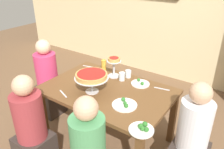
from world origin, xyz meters
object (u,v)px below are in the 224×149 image
diner_head_west (48,84)px  salad_plate_spare (142,129)px  cutlery_fork_near (63,94)px  water_glass_clear_far (122,76)px  cutlery_knife_near (89,67)px  beer_glass_amber_tall (104,66)px  salad_plate_near_diner (140,83)px  diner_head_east (191,142)px  diner_near_left (32,133)px  dining_table (107,96)px  salad_plate_far_diner (125,104)px  deep_dish_pizza_stand (91,76)px  personal_pizza_stand (114,63)px  water_glass_clear_near (128,74)px  cutlery_fork_far (162,89)px

diner_head_west → salad_plate_spare: diner_head_west is taller
salad_plate_spare → cutlery_fork_near: bearing=177.5°
cutlery_fork_near → water_glass_clear_far: bearing=83.2°
water_glass_clear_far → cutlery_knife_near: water_glass_clear_far is taller
beer_glass_amber_tall → cutlery_knife_near: size_ratio=0.87×
cutlery_fork_near → cutlery_knife_near: bearing=130.6°
salad_plate_spare → salad_plate_near_diner: bearing=119.3°
diner_head_east → diner_head_west: 2.06m
diner_near_left → dining_table: bearing=-23.6°
cutlery_fork_near → salad_plate_far_diner: bearing=38.1°
diner_head_west → deep_dish_pizza_stand: diner_head_west is taller
diner_head_west → salad_plate_near_diner: size_ratio=5.17×
diner_head_east → personal_pizza_stand: bearing=-16.9°
deep_dish_pizza_stand → salad_plate_spare: 0.84m
water_glass_clear_near → cutlery_fork_far: (0.48, -0.04, -0.04)m
personal_pizza_stand → diner_head_east: bearing=-16.9°
salad_plate_far_diner → water_glass_clear_far: (-0.32, 0.46, 0.04)m
cutlery_fork_near → salad_plate_spare: bearing=19.6°
diner_head_west → water_glass_clear_near: bearing=20.9°
diner_near_left → salad_plate_far_diner: diner_near_left is taller
deep_dish_pizza_stand → salad_plate_spare: bearing=-18.9°
deep_dish_pizza_stand → diner_head_east: bearing=5.9°
salad_plate_near_diner → cutlery_knife_near: salad_plate_near_diner is taller
diner_head_east → salad_plate_far_diner: size_ratio=4.43×
beer_glass_amber_tall → cutlery_knife_near: bearing=-176.9°
personal_pizza_stand → salad_plate_spare: personal_pizza_stand is taller
cutlery_fork_near → diner_head_west: bearing=175.2°
salad_plate_spare → dining_table: bearing=148.7°
water_glass_clear_far → cutlery_knife_near: (-0.61, 0.08, -0.05)m
diner_head_east → beer_glass_amber_tall: size_ratio=7.37×
diner_head_east → salad_plate_spare: bearing=47.8°
deep_dish_pizza_stand → salad_plate_near_diner: 0.62m
personal_pizza_stand → water_glass_clear_near: size_ratio=2.76×
water_glass_clear_near → deep_dish_pizza_stand: bearing=-105.0°
diner_head_east → beer_glass_amber_tall: (-1.35, 0.41, 0.33)m
dining_table → personal_pizza_stand: personal_pizza_stand is taller
dining_table → deep_dish_pizza_stand: size_ratio=3.85×
diner_head_west → water_glass_clear_far: (1.06, 0.30, 0.30)m
water_glass_clear_far → diner_head_west: bearing=-164.4°
diner_head_west → deep_dish_pizza_stand: (0.94, -0.13, 0.44)m
dining_table → personal_pizza_stand: bearing=111.2°
water_glass_clear_near → water_glass_clear_far: (-0.02, -0.12, 0.01)m
salad_plate_far_diner → water_glass_clear_near: bearing=117.9°
salad_plate_near_diner → salad_plate_far_diner: salad_plate_far_diner is taller
salad_plate_far_diner → diner_near_left: bearing=-137.2°
diner_head_east → cutlery_fork_near: 1.42m
water_glass_clear_near → beer_glass_amber_tall: bearing=-176.1°
diner_head_west → deep_dish_pizza_stand: bearing=-8.1°
diner_head_east → deep_dish_pizza_stand: 1.22m
dining_table → salad_plate_near_diner: 0.43m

